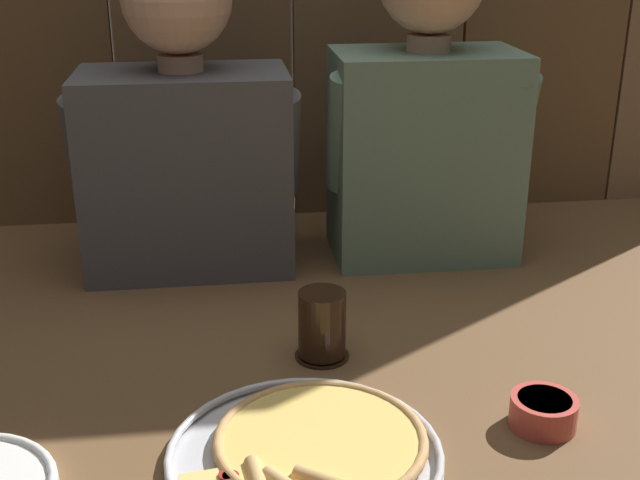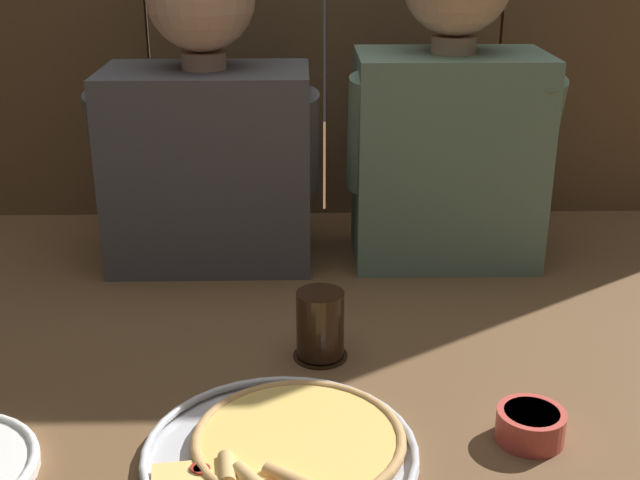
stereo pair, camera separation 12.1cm
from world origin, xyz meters
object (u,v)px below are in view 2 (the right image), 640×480
at_px(drinking_glass, 320,326).
at_px(diner_left, 207,120).
at_px(pizza_tray, 286,448).
at_px(diner_right, 450,105).
at_px(dipping_bowl, 531,424).

relative_size(drinking_glass, diner_left, 0.18).
distance_m(pizza_tray, drinking_glass, 0.25).
distance_m(drinking_glass, diner_left, 0.49).
bearing_deg(drinking_glass, diner_right, 57.90).
relative_size(dipping_bowl, diner_left, 0.15).
xyz_separation_m(pizza_tray, drinking_glass, (0.05, 0.24, 0.04)).
height_order(pizza_tray, diner_left, diner_left).
bearing_deg(diner_left, pizza_tray, -76.58).
bearing_deg(diner_left, diner_right, -0.01).
xyz_separation_m(pizza_tray, diner_left, (-0.15, 0.64, 0.26)).
bearing_deg(dipping_bowl, drinking_glass, 140.33).
bearing_deg(dipping_bowl, pizza_tray, -174.97).
height_order(dipping_bowl, diner_left, diner_left).
relative_size(diner_left, diner_right, 0.95).
xyz_separation_m(dipping_bowl, diner_right, (-0.02, 0.61, 0.27)).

